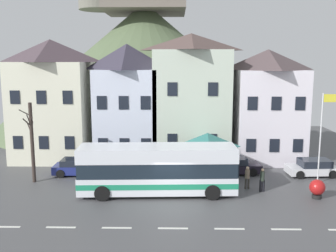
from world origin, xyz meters
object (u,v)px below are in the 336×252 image
object	(u,v)px
townhouse_01	(128,103)
parked_car_00	(231,166)
transit_bus	(158,170)
public_bench	(227,163)
bare_tree_00	(32,141)
hilltop_castle	(145,62)
harbour_buoy	(317,188)
parked_car_01	(80,167)
townhouse_02	(191,97)
pedestrian_01	(262,180)
townhouse_03	(266,105)
parked_car_02	(313,168)
townhouse_00	(53,100)
bus_shelter	(208,140)
pedestrian_00	(247,176)
flagpole	(322,132)

from	to	relation	value
townhouse_01	parked_car_00	size ratio (longest dim) A/B	2.23
transit_bus	public_bench	world-z (taller)	transit_bus
parked_car_00	bare_tree_00	distance (m)	15.16
hilltop_castle	harbour_buoy	bearing A→B (deg)	-64.66
parked_car_01	public_bench	xyz separation A→B (m)	(11.78, 2.09, -0.15)
townhouse_02	pedestrian_01	xyz separation A→B (m)	(4.54, -9.25, -4.76)
townhouse_03	parked_car_01	distance (m)	17.14
townhouse_02	parked_car_02	distance (m)	11.83
public_bench	parked_car_00	bearing A→B (deg)	-87.49
townhouse_02	public_bench	world-z (taller)	townhouse_02
townhouse_00	townhouse_03	world-z (taller)	townhouse_00
hilltop_castle	bus_shelter	xyz separation A→B (m)	(6.58, -23.61, -5.70)
townhouse_00	townhouse_02	xyz separation A→B (m)	(12.34, 0.51, 0.26)
pedestrian_00	parked_car_02	bearing A→B (deg)	30.22
townhouse_00	flagpole	xyz separation A→B (m)	(21.40, -6.85, -1.49)
hilltop_castle	townhouse_03	bearing A→B (deg)	-55.01
bus_shelter	bare_tree_00	bearing A→B (deg)	-173.40
pedestrian_00	townhouse_03	bearing A→B (deg)	70.18
townhouse_03	parked_car_02	size ratio (longest dim) A/B	2.50
flagpole	harbour_buoy	bearing A→B (deg)	-111.96
parked_car_01	parked_car_02	bearing A→B (deg)	-0.49
townhouse_00	bare_tree_00	bearing A→B (deg)	-85.14
public_bench	townhouse_00	bearing A→B (deg)	169.01
townhouse_00	public_bench	distance (m)	16.31
townhouse_01	parked_car_02	bearing A→B (deg)	-17.17
hilltop_castle	parked_car_02	xyz separation A→B (m)	(14.81, -23.03, -7.97)
townhouse_01	bare_tree_00	bearing A→B (deg)	-132.72
bus_shelter	bare_tree_00	world-z (taller)	bare_tree_00
hilltop_castle	bus_shelter	size ratio (longest dim) A/B	10.94
townhouse_00	pedestrian_00	bearing A→B (deg)	-27.17
townhouse_01	transit_bus	bearing A→B (deg)	-71.27
townhouse_03	townhouse_02	bearing A→B (deg)	-179.52
pedestrian_01	flagpole	bearing A→B (deg)	22.68
townhouse_00	harbour_buoy	world-z (taller)	townhouse_00
transit_bus	bus_shelter	bearing A→B (deg)	44.30
townhouse_02	parked_car_02	size ratio (longest dim) A/B	2.85
pedestrian_01	harbour_buoy	xyz separation A→B (m)	(3.26, -1.24, -0.12)
transit_bus	parked_car_00	xyz separation A→B (m)	(5.56, 4.82, -1.01)
townhouse_00	townhouse_01	world-z (taller)	townhouse_00
flagpole	parked_car_00	bearing A→B (deg)	158.74
townhouse_01	transit_bus	xyz separation A→B (m)	(3.06, -9.03, -3.48)
hilltop_castle	harbour_buoy	distance (m)	32.11
transit_bus	bus_shelter	size ratio (longest dim) A/B	2.91
parked_car_02	bare_tree_00	size ratio (longest dim) A/B	0.67
townhouse_03	pedestrian_00	world-z (taller)	townhouse_03
pedestrian_01	public_bench	size ratio (longest dim) A/B	1.04
townhouse_00	transit_bus	xyz separation A→B (m)	(9.80, -9.32, -3.68)
townhouse_03	parked_car_02	xyz separation A→B (m)	(2.51, -5.46, -4.27)
townhouse_02	pedestrian_01	bearing A→B (deg)	-63.89
pedestrian_00	flagpole	bearing A→B (deg)	13.86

